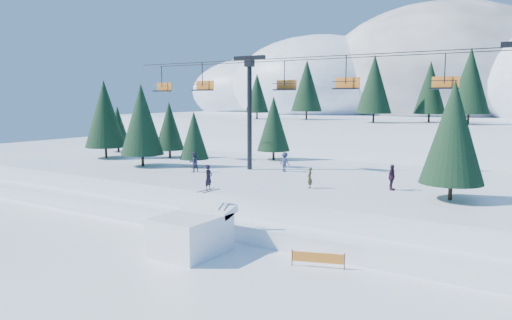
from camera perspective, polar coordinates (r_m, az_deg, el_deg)
The scene contains 10 objects.
ground at distance 27.12m, azimuth -6.10°, elevation -12.39°, with size 160.00×160.00×0.00m, color white.
mid_shelf at distance 41.85m, azimuth 9.60°, elevation -3.71°, with size 70.00×22.00×2.50m, color white.
berm at distance 33.26m, azimuth 2.66°, elevation -7.67°, with size 70.00×6.00×1.10m, color white.
mountain_ridge at distance 95.55m, azimuth 20.24°, elevation 7.05°, with size 119.00×60.59×26.46m.
jump_kicker at distance 29.62m, azimuth -7.32°, elevation -8.23°, with size 3.32×4.53×5.08m.
chairlift at distance 40.93m, azimuth 10.63°, elevation 7.40°, with size 46.85×3.21×10.28m.
conifer_stand at distance 40.22m, azimuth 17.01°, elevation 3.84°, with size 62.93×18.05×9.78m.
distant_skiers at distance 40.59m, azimuth 6.75°, elevation -0.95°, with size 26.50×8.22×1.85m.
banner_near at distance 27.35m, azimuth 7.09°, elevation -11.04°, with size 2.70×0.98×0.90m.
banner_far at distance 27.83m, azimuth 19.22°, elevation -11.07°, with size 2.86×0.17×0.90m.
Camera 1 is at (16.17, -19.80, 9.05)m, focal length 35.00 mm.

